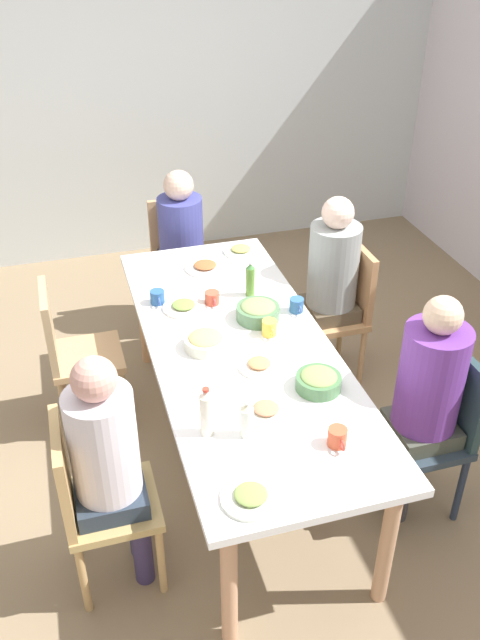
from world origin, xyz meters
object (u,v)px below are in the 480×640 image
(person_0, at_px, (331,276))
(bowl_1, at_px, (258,311))
(plate_4, at_px, (241,250))
(bottle_1, at_px, (247,419))
(person_3, at_px, (427,391))
(cup_1, at_px, (269,328))
(plate_5, at_px, (251,496))
(person_2, at_px, (108,456))
(bowl_2, at_px, (318,381))
(chair_1, at_px, (72,349))
(cup_4, at_px, (337,437))
(chair_4, at_px, (180,255))
(bowl_0, at_px, (206,341))
(plate_3, at_px, (259,365))
(chair_2, at_px, (92,497))
(cup_3, at_px, (297,305))
(bottle_2, at_px, (250,279))
(cup_2, at_px, (157,297))
(chair_0, at_px, (342,306))
(bottle_0, at_px, (207,412))
(plate_1, at_px, (184,306))
(dining_table, at_px, (240,357))
(person_4, at_px, (181,236))
(plate_2, at_px, (205,267))
(cup_0, at_px, (212,298))
(chair_3, at_px, (436,424))
(plate_0, at_px, (266,410))

(person_0, bearing_deg, bowl_1, -57.71)
(plate_4, height_order, bottle_1, bottle_1)
(person_3, xyz_separation_m, cup_1, (-0.62, -0.57, 0.06))
(person_0, height_order, plate_5, person_0)
(person_2, height_order, bottle_1, person_2)
(plate_5, xyz_separation_m, bowl_2, (-0.56, 0.50, 0.03))
(chair_1, bearing_deg, cup_4, 36.24)
(chair_4, xyz_separation_m, bowl_0, (1.50, -0.17, 0.29))
(person_2, xyz_separation_m, plate_3, (-0.37, 0.77, 0.05))
(person_0, xyz_separation_m, chair_1, (0.00, -1.57, -0.23))
(chair_2, xyz_separation_m, cup_3, (-0.80, 1.22, 0.29))
(person_2, distance_m, bottle_2, 1.40)
(plate_3, xyz_separation_m, cup_2, (-0.73, -0.36, 0.02))
(chair_2, height_order, bowl_2, chair_2)
(chair_0, height_order, person_3, person_3)
(plate_4, xyz_separation_m, bottle_1, (1.63, -0.45, 0.07))
(bowl_2, height_order, bottle_0, bottle_0)
(chair_4, bearing_deg, cup_4, 4.52)
(plate_1, height_order, cup_2, cup_2)
(dining_table, height_order, cup_1, cup_1)
(dining_table, distance_m, person_4, 1.44)
(chair_4, distance_m, plate_2, 0.74)
(person_4, distance_m, cup_3, 1.28)
(bowl_1, bearing_deg, bowl_2, 7.85)
(chair_4, relative_size, bowl_0, 4.18)
(plate_5, bearing_deg, dining_table, 166.10)
(plate_3, relative_size, cup_4, 1.72)
(person_4, bearing_deg, bottle_1, -4.35)
(plate_4, height_order, cup_0, cup_0)
(plate_4, height_order, cup_4, cup_4)
(bottle_2, bearing_deg, bowl_2, 3.54)
(plate_4, relative_size, cup_4, 1.90)
(chair_0, distance_m, bottle_0, 1.67)
(person_3, relative_size, plate_4, 5.60)
(plate_4, bearing_deg, bottle_1, -15.46)
(chair_1, bearing_deg, bowl_2, 46.86)
(chair_1, height_order, cup_3, chair_1)
(plate_3, bearing_deg, bottle_1, -23.90)
(plate_5, height_order, bowl_0, bowl_0)
(chair_0, xyz_separation_m, chair_3, (1.15, 0.00, 0.00))
(plate_5, bearing_deg, chair_4, 174.43)
(plate_5, bearing_deg, plate_0, 155.36)
(bowl_0, xyz_separation_m, cup_2, (-0.49, -0.15, -0.00))
(chair_1, height_order, cup_0, chair_1)
(plate_1, height_order, plate_5, same)
(dining_table, distance_m, bottle_1, 0.69)
(bowl_1, bearing_deg, cup_3, 93.36)
(bowl_2, bearing_deg, cup_2, -148.87)
(plate_3, bearing_deg, cup_1, 151.91)
(dining_table, relative_size, bowl_0, 10.67)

